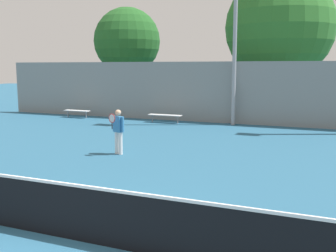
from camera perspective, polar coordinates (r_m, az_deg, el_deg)
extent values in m
plane|color=#285B7A|center=(7.27, -13.22, -15.82)|extent=(100.00, 100.00, 0.00)
cube|color=black|center=(7.09, -13.36, -12.28)|extent=(11.25, 0.03, 0.96)
cube|color=white|center=(6.93, -13.50, -8.36)|extent=(11.25, 0.04, 0.05)
cylinder|color=silver|center=(13.66, -7.43, -2.41)|extent=(0.14, 0.14, 0.78)
cylinder|color=silver|center=(13.53, -6.92, -2.51)|extent=(0.14, 0.14, 0.78)
cube|color=teal|center=(13.49, -7.22, 0.26)|extent=(0.38, 0.29, 0.53)
cylinder|color=teal|center=(13.64, -7.83, 0.38)|extent=(0.10, 0.10, 0.52)
cylinder|color=teal|center=(13.33, -6.61, 0.21)|extent=(0.10, 0.10, 0.52)
sphere|color=#DBAD89|center=(13.43, -7.26, 1.95)|extent=(0.20, 0.20, 0.20)
cylinder|color=black|center=(13.31, -8.12, 0.03)|extent=(0.03, 0.03, 0.22)
torus|color=red|center=(13.27, -8.14, 1.12)|extent=(0.31, 0.12, 0.31)
cylinder|color=silver|center=(13.27, -8.14, 1.12)|extent=(0.25, 0.09, 0.27)
cube|color=white|center=(21.04, -0.45, 1.60)|extent=(1.84, 0.40, 0.04)
cylinder|color=gray|center=(21.36, -2.27, 1.10)|extent=(0.06, 0.06, 0.40)
cylinder|color=gray|center=(20.79, 1.41, 0.90)|extent=(0.06, 0.06, 0.40)
cube|color=white|center=(23.79, -13.09, 2.19)|extent=(1.61, 0.40, 0.04)
cylinder|color=gray|center=(24.19, -14.31, 1.72)|extent=(0.06, 0.06, 0.40)
cylinder|color=gray|center=(23.45, -11.79, 1.60)|extent=(0.06, 0.06, 0.40)
cylinder|color=#939399|center=(20.54, 9.74, 14.35)|extent=(0.20, 0.20, 10.17)
cube|color=gray|center=(20.74, 11.46, 4.69)|extent=(30.49, 0.06, 3.25)
cylinder|color=brown|center=(28.07, -5.85, 5.44)|extent=(0.33, 0.33, 2.91)
sphere|color=#235B23|center=(28.09, -5.95, 12.17)|extent=(4.60, 4.60, 4.60)
cylinder|color=brown|center=(24.89, 15.50, 4.57)|extent=(0.45, 0.45, 2.73)
sphere|color=#2D6B28|center=(24.95, 15.87, 13.60)|extent=(6.41, 6.41, 6.41)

